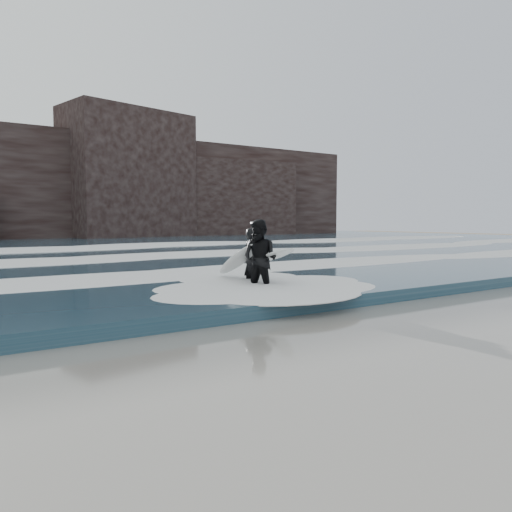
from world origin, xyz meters
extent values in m
plane|color=olive|center=(0.00, 0.00, 0.00)|extent=(120.00, 120.00, 0.00)
cube|color=#203E50|center=(0.00, 29.00, 0.15)|extent=(90.00, 52.00, 0.30)
cube|color=black|center=(0.00, 46.00, 5.00)|extent=(70.00, 9.00, 10.00)
ellipsoid|color=white|center=(0.00, 9.00, 0.40)|extent=(60.00, 3.20, 0.20)
ellipsoid|color=white|center=(0.00, 16.00, 0.42)|extent=(60.00, 4.00, 0.24)
ellipsoid|color=white|center=(0.00, 25.00, 0.45)|extent=(60.00, 4.80, 0.30)
imported|color=black|center=(-0.71, 6.27, 0.85)|extent=(0.46, 0.66, 1.70)
ellipsoid|color=white|center=(-1.11, 6.32, 0.88)|extent=(0.83, 2.15, 1.04)
imported|color=black|center=(-1.17, 5.23, 0.96)|extent=(1.06, 1.16, 1.92)
ellipsoid|color=white|center=(-0.75, 5.23, 1.03)|extent=(1.06, 2.17, 0.57)
camera|label=1|loc=(-7.90, -4.67, 1.90)|focal=35.00mm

